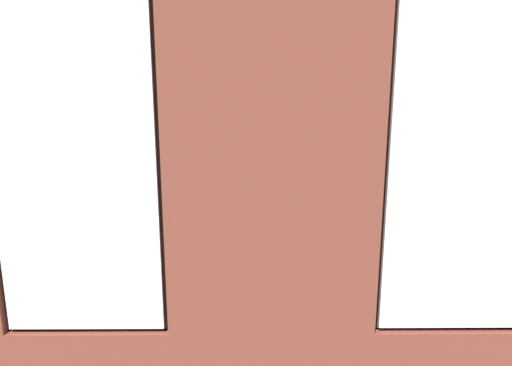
% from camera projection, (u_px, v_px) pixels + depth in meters
% --- Properties ---
extents(ground_plane, '(6.97, 6.02, 0.10)m').
position_uv_depth(ground_plane, '(263.00, 271.00, 5.98)').
color(ground_plane, brown).
extents(brick_wall_with_windows, '(6.37, 0.30, 3.21)m').
position_uv_depth(brick_wall_with_windows, '(272.00, 201.00, 3.04)').
color(brick_wall_with_windows, brown).
rests_on(brick_wall_with_windows, ground_plane).
extents(couch_by_window, '(2.07, 0.87, 0.80)m').
position_uv_depth(couch_by_window, '(159.00, 329.00, 3.96)').
color(couch_by_window, black).
rests_on(couch_by_window, ground_plane).
extents(couch_left, '(1.00, 2.14, 0.80)m').
position_uv_depth(couch_left, '(491.00, 256.00, 5.46)').
color(couch_left, black).
rests_on(couch_left, ground_plane).
extents(coffee_table, '(1.46, 0.83, 0.44)m').
position_uv_depth(coffee_table, '(240.00, 223.00, 6.36)').
color(coffee_table, tan).
rests_on(coffee_table, ground_plane).
extents(cup_ceramic, '(0.07, 0.07, 0.09)m').
position_uv_depth(cup_ceramic, '(249.00, 219.00, 6.21)').
color(cup_ceramic, '#33567F').
rests_on(cup_ceramic, coffee_table).
extents(table_plant_small, '(0.16, 0.16, 0.26)m').
position_uv_depth(table_plant_small, '(240.00, 209.00, 6.31)').
color(table_plant_small, '#47423D').
rests_on(table_plant_small, coffee_table).
extents(remote_silver, '(0.06, 0.17, 0.02)m').
position_uv_depth(remote_silver, '(205.00, 222.00, 6.22)').
color(remote_silver, '#B2B2B7').
rests_on(remote_silver, coffee_table).
extents(remote_black, '(0.17, 0.06, 0.02)m').
position_uv_depth(remote_black, '(271.00, 215.00, 6.49)').
color(remote_black, black).
rests_on(remote_black, coffee_table).
extents(media_console, '(0.95, 0.42, 0.46)m').
position_uv_depth(media_console, '(7.00, 264.00, 5.51)').
color(media_console, black).
rests_on(media_console, ground_plane).
extents(tv_flatscreen, '(1.12, 0.20, 0.76)m').
position_uv_depth(tv_flatscreen, '(1.00, 211.00, 5.37)').
color(tv_flatscreen, black).
rests_on(tv_flatscreen, media_console).
extents(papasan_chair, '(1.08, 1.08, 0.68)m').
position_uv_depth(papasan_chair, '(272.00, 197.00, 7.44)').
color(papasan_chair, olive).
rests_on(papasan_chair, ground_plane).
extents(potted_plant_foreground_right, '(0.80, 0.92, 1.29)m').
position_uv_depth(potted_plant_foreground_right, '(96.00, 179.00, 7.70)').
color(potted_plant_foreground_right, '#47423D').
rests_on(potted_plant_foreground_right, ground_plane).
extents(potted_plant_corner_near_left, '(0.55, 0.55, 0.86)m').
position_uv_depth(potted_plant_corner_near_left, '(428.00, 184.00, 7.81)').
color(potted_plant_corner_near_left, '#9E5638').
rests_on(potted_plant_corner_near_left, ground_plane).
extents(potted_plant_mid_room_small, '(0.32, 0.32, 0.66)m').
position_uv_depth(potted_plant_mid_room_small, '(319.00, 221.00, 6.28)').
color(potted_plant_mid_room_small, '#9E5638').
rests_on(potted_plant_mid_room_small, ground_plane).
extents(potted_plant_between_couches, '(1.04, 1.06, 1.59)m').
position_uv_depth(potted_plant_between_couches, '(347.00, 259.00, 3.89)').
color(potted_plant_between_couches, '#9E5638').
rests_on(potted_plant_between_couches, ground_plane).
extents(potted_plant_near_tv, '(0.82, 0.96, 1.12)m').
position_uv_depth(potted_plant_near_tv, '(16.00, 267.00, 4.53)').
color(potted_plant_near_tv, brown).
rests_on(potted_plant_near_tv, ground_plane).
extents(potted_plant_by_left_couch, '(0.33, 0.33, 0.62)m').
position_uv_depth(potted_plant_by_left_couch, '(412.00, 208.00, 6.88)').
color(potted_plant_by_left_couch, gray).
rests_on(potted_plant_by_left_couch, ground_plane).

